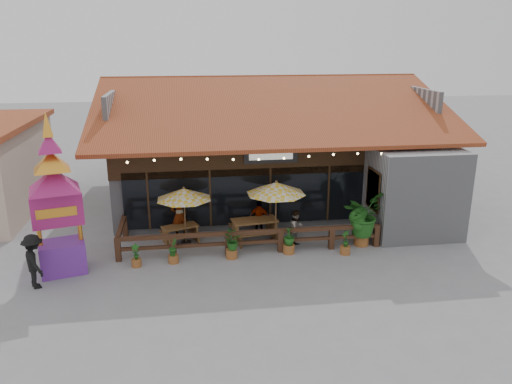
{
  "coord_description": "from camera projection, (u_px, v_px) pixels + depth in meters",
  "views": [
    {
      "loc": [
        -3.88,
        -17.71,
        7.74
      ],
      "look_at": [
        -1.15,
        1.5,
        1.8
      ],
      "focal_mm": 35.0,
      "sensor_mm": 36.0,
      "label": 1
    }
  ],
  "objects": [
    {
      "name": "planter_e",
      "position": [
        345.0,
        244.0,
        18.68
      ],
      "size": [
        0.39,
        0.39,
        0.96
      ],
      "color": "brown",
      "rests_on": "ground"
    },
    {
      "name": "planter_b",
      "position": [
        173.0,
        252.0,
        17.94
      ],
      "size": [
        0.38,
        0.41,
        0.91
      ],
      "color": "brown",
      "rests_on": "ground"
    },
    {
      "name": "restaurant_building",
      "position": [
        269.0,
        154.0,
        25.2
      ],
      "size": [
        15.5,
        14.73,
        6.09
      ],
      "color": "#9C9DA1",
      "rests_on": "ground"
    },
    {
      "name": "patio_railing",
      "position": [
        234.0,
        237.0,
        18.82
      ],
      "size": [
        10.0,
        2.6,
        0.92
      ],
      "color": "#482919",
      "rests_on": "ground"
    },
    {
      "name": "tropical_plant",
      "position": [
        363.0,
        215.0,
        19.28
      ],
      "size": [
        2.06,
        2.07,
        2.16
      ],
      "color": "brown",
      "rests_on": "ground"
    },
    {
      "name": "picnic_table_left",
      "position": [
        180.0,
        231.0,
        19.83
      ],
      "size": [
        1.73,
        1.61,
        0.67
      ],
      "color": "brown",
      "rests_on": "ground"
    },
    {
      "name": "planter_c",
      "position": [
        232.0,
        243.0,
        18.28
      ],
      "size": [
        0.83,
        0.81,
        1.04
      ],
      "color": "brown",
      "rests_on": "ground"
    },
    {
      "name": "pedestrian",
      "position": [
        34.0,
        261.0,
        16.03
      ],
      "size": [
        1.18,
        1.36,
        1.82
      ],
      "primitive_type": "imported",
      "rotation": [
        0.0,
        0.0,
        2.1
      ],
      "color": "black",
      "rests_on": "ground"
    },
    {
      "name": "ground",
      "position": [
        290.0,
        246.0,
        19.56
      ],
      "size": [
        100.0,
        100.0,
        0.0
      ],
      "primitive_type": "plane",
      "color": "gray",
      "rests_on": "ground"
    },
    {
      "name": "picnic_table_right",
      "position": [
        254.0,
        226.0,
        19.97
      ],
      "size": [
        1.99,
        1.78,
        0.87
      ],
      "color": "brown",
      "rests_on": "ground"
    },
    {
      "name": "diner_a",
      "position": [
        179.0,
        215.0,
        20.04
      ],
      "size": [
        0.85,
        0.74,
        1.96
      ],
      "primitive_type": "imported",
      "rotation": [
        0.0,
        0.0,
        3.6
      ],
      "color": "#392212",
      "rests_on": "ground"
    },
    {
      "name": "thai_sign_tower",
      "position": [
        54.0,
        184.0,
        16.45
      ],
      "size": [
        2.72,
        2.72,
        6.01
      ],
      "color": "#6C2A9A",
      "rests_on": "ground"
    },
    {
      "name": "planter_d",
      "position": [
        289.0,
        241.0,
        18.72
      ],
      "size": [
        0.57,
        0.57,
        1.07
      ],
      "color": "brown",
      "rests_on": "ground"
    },
    {
      "name": "diner_b",
      "position": [
        297.0,
        228.0,
        19.33
      ],
      "size": [
        0.89,
        0.89,
        1.46
      ],
      "primitive_type": "imported",
      "rotation": [
        0.0,
        0.0,
        0.78
      ],
      "color": "#392212",
      "rests_on": "ground"
    },
    {
      "name": "diner_c",
      "position": [
        259.0,
        218.0,
        20.45
      ],
      "size": [
        0.93,
        0.56,
        1.48
      ],
      "primitive_type": "imported",
      "rotation": [
        0.0,
        0.0,
        2.89
      ],
      "color": "#392212",
      "rests_on": "ground"
    },
    {
      "name": "umbrella_right",
      "position": [
        276.0,
        188.0,
        19.41
      ],
      "size": [
        3.07,
        3.07,
        2.52
      ],
      "color": "brown",
      "rests_on": "ground"
    },
    {
      "name": "planter_a",
      "position": [
        136.0,
        257.0,
        17.66
      ],
      "size": [
        0.35,
        0.35,
        0.86
      ],
      "color": "brown",
      "rests_on": "ground"
    },
    {
      "name": "umbrella_left",
      "position": [
        184.0,
        194.0,
        19.24
      ],
      "size": [
        2.85,
        2.85,
        2.33
      ],
      "color": "brown",
      "rests_on": "ground"
    }
  ]
}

